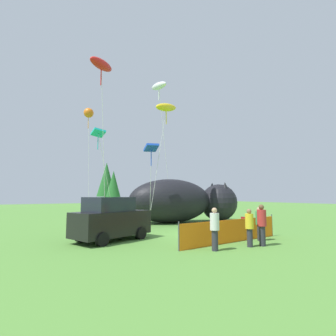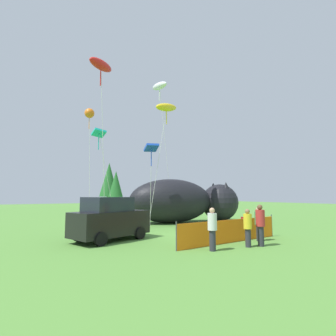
{
  "view_description": "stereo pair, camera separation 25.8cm",
  "coord_description": "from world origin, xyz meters",
  "px_view_note": "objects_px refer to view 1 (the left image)",
  "views": [
    {
      "loc": [
        -9.77,
        -11.83,
        2.27
      ],
      "look_at": [
        -0.03,
        3.12,
        4.09
      ],
      "focal_mm": 28.0,
      "sensor_mm": 36.0,
      "label": 1
    },
    {
      "loc": [
        -9.55,
        -11.96,
        2.27
      ],
      "look_at": [
        -0.03,
        3.12,
        4.09
      ],
      "focal_mm": 28.0,
      "sensor_mm": 36.0,
      "label": 2
    }
  ],
  "objects_px": {
    "inflatable_cat": "(183,202)",
    "kite_orange_flower": "(89,113)",
    "spectator_in_green_shirt": "(215,227)",
    "kite_teal_diamond": "(98,134)",
    "spectator_in_grey_shirt": "(249,226)",
    "spectator_in_white_shirt": "(262,223)",
    "folding_chair": "(244,224)",
    "kite_blue_box": "(151,149)",
    "kite_yellow_hero": "(166,108)",
    "kite_red_lizard": "(101,65)",
    "spectator_in_red_shirt": "(259,222)",
    "kite_white_ghost": "(159,86)",
    "parked_car": "(111,219)"
  },
  "relations": [
    {
      "from": "inflatable_cat",
      "to": "kite_orange_flower",
      "type": "bearing_deg",
      "value": 167.34
    },
    {
      "from": "spectator_in_green_shirt",
      "to": "kite_teal_diamond",
      "type": "bearing_deg",
      "value": 96.51
    },
    {
      "from": "spectator_in_grey_shirt",
      "to": "spectator_in_white_shirt",
      "type": "bearing_deg",
      "value": -14.71
    },
    {
      "from": "folding_chair",
      "to": "spectator_in_grey_shirt",
      "type": "bearing_deg",
      "value": 32.71
    },
    {
      "from": "spectator_in_grey_shirt",
      "to": "kite_teal_diamond",
      "type": "distance_m",
      "value": 13.32
    },
    {
      "from": "kite_blue_box",
      "to": "kite_yellow_hero",
      "type": "height_order",
      "value": "kite_yellow_hero"
    },
    {
      "from": "kite_red_lizard",
      "to": "kite_yellow_hero",
      "type": "xyz_separation_m",
      "value": [
        5.48,
        1.28,
        -1.26
      ]
    },
    {
      "from": "folding_chair",
      "to": "spectator_in_white_shirt",
      "type": "relative_size",
      "value": 0.5
    },
    {
      "from": "kite_teal_diamond",
      "to": "folding_chair",
      "type": "bearing_deg",
      "value": -51.85
    },
    {
      "from": "folding_chair",
      "to": "spectator_in_green_shirt",
      "type": "bearing_deg",
      "value": 18.77
    },
    {
      "from": "kite_teal_diamond",
      "to": "kite_yellow_hero",
      "type": "height_order",
      "value": "kite_yellow_hero"
    },
    {
      "from": "spectator_in_white_shirt",
      "to": "spectator_in_red_shirt",
      "type": "relative_size",
      "value": 1.11
    },
    {
      "from": "inflatable_cat",
      "to": "spectator_in_white_shirt",
      "type": "bearing_deg",
      "value": -93.79
    },
    {
      "from": "kite_red_lizard",
      "to": "kite_yellow_hero",
      "type": "relative_size",
      "value": 1.12
    },
    {
      "from": "kite_yellow_hero",
      "to": "kite_white_ghost",
      "type": "bearing_deg",
      "value": 71.26
    },
    {
      "from": "parked_car",
      "to": "inflatable_cat",
      "type": "bearing_deg",
      "value": 13.39
    },
    {
      "from": "parked_car",
      "to": "spectator_in_white_shirt",
      "type": "bearing_deg",
      "value": -61.98
    },
    {
      "from": "parked_car",
      "to": "kite_white_ghost",
      "type": "bearing_deg",
      "value": 25.27
    },
    {
      "from": "spectator_in_grey_shirt",
      "to": "kite_orange_flower",
      "type": "bearing_deg",
      "value": 104.95
    },
    {
      "from": "folding_chair",
      "to": "kite_blue_box",
      "type": "relative_size",
      "value": 0.16
    },
    {
      "from": "kite_red_lizard",
      "to": "kite_orange_flower",
      "type": "xyz_separation_m",
      "value": [
        1.03,
        6.04,
        -1.21
      ]
    },
    {
      "from": "parked_car",
      "to": "spectator_in_red_shirt",
      "type": "distance_m",
      "value": 7.39
    },
    {
      "from": "spectator_in_grey_shirt",
      "to": "kite_yellow_hero",
      "type": "bearing_deg",
      "value": 83.34
    },
    {
      "from": "kite_yellow_hero",
      "to": "inflatable_cat",
      "type": "bearing_deg",
      "value": 29.55
    },
    {
      "from": "spectator_in_white_shirt",
      "to": "spectator_in_grey_shirt",
      "type": "height_order",
      "value": "spectator_in_white_shirt"
    },
    {
      "from": "folding_chair",
      "to": "kite_orange_flower",
      "type": "bearing_deg",
      "value": -66.29
    },
    {
      "from": "spectator_in_green_shirt",
      "to": "kite_teal_diamond",
      "type": "distance_m",
      "value": 12.78
    },
    {
      "from": "spectator_in_grey_shirt",
      "to": "kite_orange_flower",
      "type": "height_order",
      "value": "kite_orange_flower"
    },
    {
      "from": "kite_teal_diamond",
      "to": "kite_yellow_hero",
      "type": "distance_m",
      "value": 5.55
    },
    {
      "from": "parked_car",
      "to": "spectator_in_green_shirt",
      "type": "relative_size",
      "value": 2.44
    },
    {
      "from": "parked_car",
      "to": "kite_yellow_hero",
      "type": "bearing_deg",
      "value": 14.26
    },
    {
      "from": "inflatable_cat",
      "to": "spectator_in_red_shirt",
      "type": "distance_m",
      "value": 9.22
    },
    {
      "from": "spectator_in_red_shirt",
      "to": "spectator_in_grey_shirt",
      "type": "relative_size",
      "value": 1.01
    },
    {
      "from": "kite_teal_diamond",
      "to": "kite_white_ghost",
      "type": "xyz_separation_m",
      "value": [
        4.94,
        -0.7,
        4.72
      ]
    },
    {
      "from": "inflatable_cat",
      "to": "kite_orange_flower",
      "type": "xyz_separation_m",
      "value": [
        -7.02,
        3.3,
        7.22
      ]
    },
    {
      "from": "spectator_in_white_shirt",
      "to": "spectator_in_red_shirt",
      "type": "xyz_separation_m",
      "value": [
        1.02,
        0.92,
        -0.1
      ]
    },
    {
      "from": "spectator_in_green_shirt",
      "to": "kite_yellow_hero",
      "type": "relative_size",
      "value": 0.18
    },
    {
      "from": "spectator_in_red_shirt",
      "to": "spectator_in_grey_shirt",
      "type": "height_order",
      "value": "spectator_in_red_shirt"
    },
    {
      "from": "inflatable_cat",
      "to": "kite_white_ghost",
      "type": "xyz_separation_m",
      "value": [
        -1.72,
        1.06,
        9.94
      ]
    },
    {
      "from": "folding_chair",
      "to": "kite_red_lizard",
      "type": "xyz_separation_m",
      "value": [
        -7.88,
        3.76,
        9.55
      ]
    },
    {
      "from": "folding_chair",
      "to": "kite_yellow_hero",
      "type": "relative_size",
      "value": 0.1
    },
    {
      "from": "parked_car",
      "to": "kite_teal_diamond",
      "type": "bearing_deg",
      "value": 60.03
    },
    {
      "from": "kite_teal_diamond",
      "to": "kite_red_lizard",
      "type": "xyz_separation_m",
      "value": [
        -1.39,
        -4.5,
        3.21
      ]
    },
    {
      "from": "inflatable_cat",
      "to": "spectator_in_red_shirt",
      "type": "height_order",
      "value": "inflatable_cat"
    },
    {
      "from": "kite_white_ghost",
      "to": "kite_blue_box",
      "type": "bearing_deg",
      "value": -129.49
    },
    {
      "from": "spectator_in_red_shirt",
      "to": "kite_white_ghost",
      "type": "bearing_deg",
      "value": 89.03
    },
    {
      "from": "folding_chair",
      "to": "spectator_in_red_shirt",
      "type": "relative_size",
      "value": 0.55
    },
    {
      "from": "kite_red_lizard",
      "to": "folding_chair",
      "type": "bearing_deg",
      "value": -25.51
    },
    {
      "from": "spectator_in_green_shirt",
      "to": "spectator_in_red_shirt",
      "type": "relative_size",
      "value": 1.05
    },
    {
      "from": "kite_teal_diamond",
      "to": "kite_orange_flower",
      "type": "distance_m",
      "value": 2.55
    }
  ]
}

